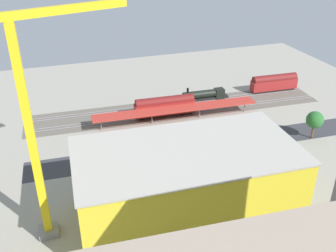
% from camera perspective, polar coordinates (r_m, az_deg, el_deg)
% --- Properties ---
extents(ground_plane, '(149.18, 149.18, 0.00)m').
position_cam_1_polar(ground_plane, '(105.70, 4.94, -1.68)').
color(ground_plane, '#9E998C').
rests_on(ground_plane, ground).
extents(rail_bed, '(93.80, 18.91, 0.01)m').
position_cam_1_polar(rail_bed, '(121.78, 1.40, 2.62)').
color(rail_bed, '#665E54').
rests_on(rail_bed, ground).
extents(street_asphalt, '(93.54, 13.13, 0.01)m').
position_cam_1_polar(street_asphalt, '(102.05, 5.94, -2.90)').
color(street_asphalt, '#38383D').
rests_on(street_asphalt, ground).
extents(track_rails, '(93.15, 12.49, 0.12)m').
position_cam_1_polar(track_rails, '(121.71, 1.40, 2.70)').
color(track_rails, '#9E9EA8').
rests_on(track_rails, ground).
extents(platform_canopy_near, '(49.53, 7.20, 3.98)m').
position_cam_1_polar(platform_canopy_near, '(112.63, 1.24, 2.56)').
color(platform_canopy_near, '#B73328').
rests_on(platform_canopy_near, ground).
extents(locomotive, '(15.75, 3.22, 4.90)m').
position_cam_1_polar(locomotive, '(127.81, 5.67, 4.60)').
color(locomotive, black).
rests_on(locomotive, ground).
extents(passenger_coach, '(16.92, 3.86, 5.91)m').
position_cam_1_polar(passenger_coach, '(139.17, 15.53, 6.29)').
color(passenger_coach, black).
rests_on(passenger_coach, ground).
extents(freight_coach_far, '(18.70, 3.85, 6.21)m').
position_cam_1_polar(freight_coach_far, '(115.94, -0.49, 3.05)').
color(freight_coach_far, black).
rests_on(freight_coach_far, ground).
extents(parked_car_0, '(4.11, 1.97, 1.70)m').
position_cam_1_polar(parked_car_0, '(109.91, 11.76, -0.53)').
color(parked_car_0, black).
rests_on(parked_car_0, ground).
extents(parked_car_1, '(4.09, 2.04, 1.71)m').
position_cam_1_polar(parked_car_1, '(106.36, 7.93, -1.19)').
color(parked_car_1, black).
rests_on(parked_car_1, ground).
extents(parked_car_2, '(4.24, 1.90, 1.64)m').
position_cam_1_polar(parked_car_2, '(103.57, 4.48, -1.86)').
color(parked_car_2, black).
rests_on(parked_car_2, ground).
extents(parked_car_3, '(4.79, 1.76, 1.77)m').
position_cam_1_polar(parked_car_3, '(101.29, -0.10, -2.47)').
color(parked_car_3, black).
rests_on(parked_car_3, ground).
extents(parked_car_4, '(4.25, 1.76, 1.75)m').
position_cam_1_polar(parked_car_4, '(99.21, -4.69, -3.28)').
color(parked_car_4, black).
rests_on(parked_car_4, ground).
extents(parked_car_5, '(4.15, 1.88, 1.77)m').
position_cam_1_polar(parked_car_5, '(98.47, -8.64, -3.80)').
color(parked_car_5, black).
rests_on(parked_car_5, ground).
extents(construction_building, '(42.19, 23.04, 14.93)m').
position_cam_1_polar(construction_building, '(74.80, 2.74, -8.67)').
color(construction_building, yellow).
rests_on(construction_building, ground).
extents(construction_roof_slab, '(42.82, 23.67, 0.40)m').
position_cam_1_polar(construction_roof_slab, '(70.51, 2.88, -3.66)').
color(construction_roof_slab, '#B7B2A8').
rests_on(construction_roof_slab, construction_building).
extents(tower_crane, '(23.97, 8.94, 41.51)m').
position_cam_1_polar(tower_crane, '(65.72, -18.89, 1.08)').
color(tower_crane, gray).
rests_on(tower_crane, ground).
extents(box_truck_0, '(9.19, 2.72, 3.47)m').
position_cam_1_polar(box_truck_0, '(90.22, -4.98, -6.09)').
color(box_truck_0, black).
rests_on(box_truck_0, ground).
extents(box_truck_1, '(9.31, 2.69, 3.16)m').
position_cam_1_polar(box_truck_1, '(93.54, 3.93, -4.79)').
color(box_truck_1, black).
rests_on(box_truck_1, ground).
extents(box_truck_2, '(9.94, 3.02, 3.51)m').
position_cam_1_polar(box_truck_2, '(94.36, 4.35, -4.38)').
color(box_truck_2, black).
rests_on(box_truck_2, ground).
extents(street_tree_0, '(5.86, 5.86, 7.87)m').
position_cam_1_polar(street_tree_0, '(95.57, 8.39, -1.93)').
color(street_tree_0, brown).
rests_on(street_tree_0, ground).
extents(street_tree_1, '(4.33, 4.33, 7.65)m').
position_cam_1_polar(street_tree_1, '(96.69, 7.73, -1.17)').
color(street_tree_1, brown).
rests_on(street_tree_1, ground).
extents(street_tree_2, '(4.65, 4.65, 7.89)m').
position_cam_1_polar(street_tree_2, '(109.66, 21.03, 0.85)').
color(street_tree_2, brown).
rests_on(street_tree_2, ground).
extents(street_tree_3, '(5.18, 5.18, 8.11)m').
position_cam_1_polar(street_tree_3, '(89.15, -4.56, -3.65)').
color(street_tree_3, brown).
rests_on(street_tree_3, ground).
extents(street_tree_4, '(5.72, 5.72, 7.47)m').
position_cam_1_polar(street_tree_4, '(93.93, 3.56, -2.46)').
color(street_tree_4, brown).
rests_on(street_tree_4, ground).
extents(traffic_light, '(0.50, 0.36, 7.31)m').
position_cam_1_polar(traffic_light, '(100.19, 12.36, -0.93)').
color(traffic_light, '#333333').
rests_on(traffic_light, ground).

